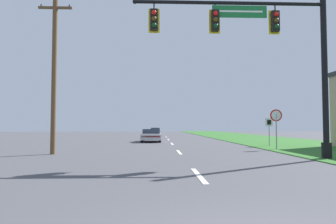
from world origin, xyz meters
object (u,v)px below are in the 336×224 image
(car_ahead, at_px, (151,135))
(signal_mast, at_px, (273,49))
(utility_pole_near, at_px, (54,69))
(stop_sign, at_px, (276,120))
(route_sign_post, at_px, (269,126))
(far_car, at_px, (155,131))

(car_ahead, bearing_deg, signal_mast, -69.30)
(utility_pole_near, bearing_deg, stop_sign, 11.24)
(route_sign_post, xyz_separation_m, utility_pole_near, (-13.79, -5.77, 3.01))
(far_car, bearing_deg, utility_pole_near, -97.32)
(stop_sign, bearing_deg, route_sign_post, 76.82)
(signal_mast, xyz_separation_m, route_sign_post, (3.03, 8.57, -3.45))
(far_car, height_order, route_sign_post, route_sign_post)
(stop_sign, bearing_deg, far_car, 101.77)
(signal_mast, relative_size, car_ahead, 2.09)
(signal_mast, bearing_deg, stop_sign, 67.02)
(signal_mast, xyz_separation_m, car_ahead, (-5.79, 15.31, -4.37))
(far_car, distance_m, utility_pole_near, 40.84)
(utility_pole_near, bearing_deg, route_sign_post, 22.71)
(signal_mast, distance_m, utility_pole_near, 11.12)
(far_car, relative_size, route_sign_post, 2.20)
(car_ahead, relative_size, far_car, 0.96)
(car_ahead, height_order, far_car, same)
(far_car, bearing_deg, route_sign_post, -76.01)
(signal_mast, bearing_deg, car_ahead, 110.70)
(signal_mast, bearing_deg, route_sign_post, 70.52)
(far_car, xyz_separation_m, utility_pole_near, (-5.18, -40.32, 3.93))
(stop_sign, bearing_deg, car_ahead, 129.16)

